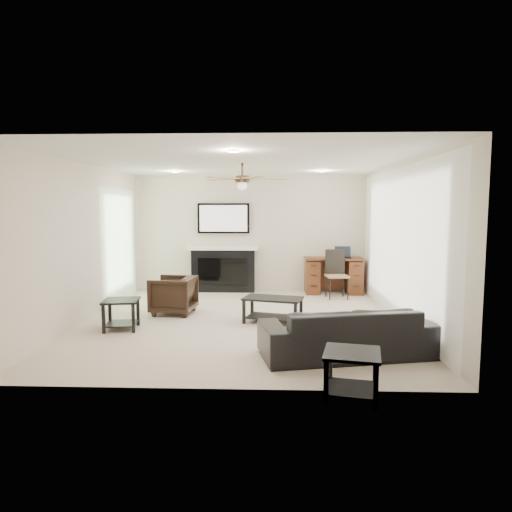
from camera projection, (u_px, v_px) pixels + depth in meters
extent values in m
plane|color=beige|center=(242.00, 321.00, 7.28)|extent=(5.50, 5.50, 0.00)
cube|color=white|center=(242.00, 162.00, 7.02)|extent=(5.00, 5.50, 0.04)
cube|color=beige|center=(251.00, 234.00, 9.89)|extent=(5.00, 0.04, 2.50)
cube|color=beige|center=(223.00, 265.00, 4.42)|extent=(5.00, 0.04, 2.50)
cube|color=beige|center=(85.00, 243.00, 7.25)|extent=(0.04, 5.50, 2.50)
cube|color=beige|center=(403.00, 244.00, 7.06)|extent=(0.04, 5.50, 2.50)
cube|color=white|center=(398.00, 244.00, 7.16)|extent=(0.04, 5.10, 2.40)
cube|color=#93BC89|center=(120.00, 247.00, 8.81)|extent=(0.04, 1.80, 2.10)
cylinder|color=#382619|center=(242.00, 179.00, 7.15)|extent=(1.40, 1.40, 0.30)
imported|color=black|center=(347.00, 331.00, 5.55)|extent=(2.20, 1.23, 0.61)
imported|color=black|center=(173.00, 295.00, 7.78)|extent=(0.78, 0.76, 0.64)
cube|color=black|center=(273.00, 310.00, 7.18)|extent=(1.00, 0.72, 0.40)
cube|color=black|center=(352.00, 375.00, 4.32)|extent=(0.61, 0.61, 0.45)
cube|color=black|center=(121.00, 315.00, 6.77)|extent=(0.56, 0.56, 0.45)
cube|color=black|center=(223.00, 248.00, 9.77)|extent=(1.52, 0.34, 1.91)
cube|color=#432110|center=(333.00, 276.00, 9.63)|extent=(1.22, 0.56, 0.76)
cube|color=black|center=(337.00, 274.00, 9.07)|extent=(0.46, 0.48, 0.97)
cube|color=black|center=(343.00, 252.00, 9.55)|extent=(0.33, 0.24, 0.23)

